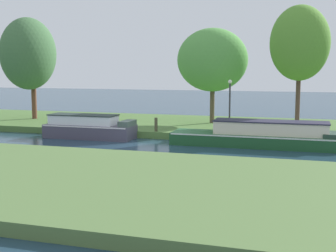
{
  "coord_description": "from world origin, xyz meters",
  "views": [
    {
      "loc": [
        8.35,
        -23.17,
        4.13
      ],
      "look_at": [
        0.93,
        1.2,
        0.9
      ],
      "focal_mm": 48.96,
      "sensor_mm": 36.0,
      "label": 1
    }
  ],
  "objects": [
    {
      "name": "ground_plane",
      "position": [
        0.0,
        0.0,
        0.0
      ],
      "size": [
        120.0,
        120.0,
        0.0
      ],
      "primitive_type": "plane",
      "color": "#203A4B"
    },
    {
      "name": "riverbank_far",
      "position": [
        0.0,
        7.0,
        0.2
      ],
      "size": [
        72.0,
        10.0,
        0.4
      ],
      "primitive_type": "cube",
      "color": "#4C7035",
      "rests_on": "ground_plane"
    },
    {
      "name": "riverbank_near",
      "position": [
        0.0,
        -9.0,
        0.2
      ],
      "size": [
        72.0,
        10.0,
        0.4
      ],
      "primitive_type": "cube",
      "color": "#54733D",
      "rests_on": "ground_plane"
    },
    {
      "name": "forest_barge",
      "position": [
        6.11,
        1.2,
        0.58
      ],
      "size": [
        8.94,
        2.04,
        1.38
      ],
      "color": "#1D4F29",
      "rests_on": "ground_plane"
    },
    {
      "name": "slate_narrowboat",
      "position": [
        -3.97,
        1.2,
        0.63
      ],
      "size": [
        5.38,
        1.8,
        1.4
      ],
      "color": "#474254",
      "rests_on": "ground_plane"
    },
    {
      "name": "willow_tree_left",
      "position": [
        -10.99,
        5.79,
        5.14
      ],
      "size": [
        3.79,
        4.4,
        7.33
      ],
      "color": "brown",
      "rests_on": "riverbank_far"
    },
    {
      "name": "willow_tree_centre",
      "position": [
        2.18,
        7.3,
        4.66
      ],
      "size": [
        4.76,
        3.6,
        6.39
      ],
      "color": "brown",
      "rests_on": "riverbank_far"
    },
    {
      "name": "willow_tree_right",
      "position": [
        7.8,
        6.33,
        5.63
      ],
      "size": [
        3.62,
        3.31,
        7.55
      ],
      "color": "#503830",
      "rests_on": "riverbank_far"
    },
    {
      "name": "lamp_post",
      "position": [
        4.0,
        3.59,
        2.31
      ],
      "size": [
        0.24,
        0.24,
        3.06
      ],
      "color": "#333338",
      "rests_on": "riverbank_far"
    },
    {
      "name": "mooring_post_near",
      "position": [
        -4.71,
        2.31,
        0.84
      ],
      "size": [
        0.16,
        0.16,
        0.87
      ],
      "primitive_type": "cylinder",
      "color": "#474025",
      "rests_on": "riverbank_far"
    },
    {
      "name": "mooring_post_far",
      "position": [
        -0.14,
        2.31,
        0.81
      ],
      "size": [
        0.18,
        0.18,
        0.82
      ],
      "primitive_type": "cylinder",
      "color": "#43412C",
      "rests_on": "riverbank_far"
    }
  ]
}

